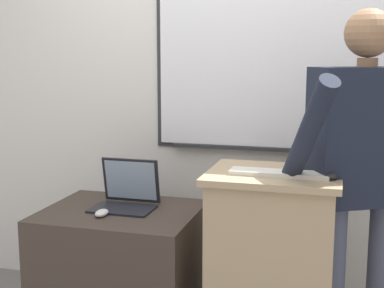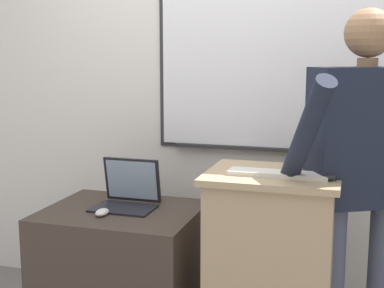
% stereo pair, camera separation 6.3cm
% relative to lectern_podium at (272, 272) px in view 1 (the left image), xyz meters
% --- Properties ---
extents(back_wall, '(6.40, 0.17, 2.73)m').
position_rel_lectern_podium_xyz_m(back_wall, '(-0.29, 0.76, 0.88)').
color(back_wall, silver).
rests_on(back_wall, ground_plane).
extents(lectern_podium, '(0.61, 0.50, 0.98)m').
position_rel_lectern_podium_xyz_m(lectern_podium, '(0.00, 0.00, 0.00)').
color(lectern_podium, tan).
rests_on(lectern_podium, ground_plane).
extents(side_desk, '(0.81, 0.66, 0.70)m').
position_rel_lectern_podium_xyz_m(side_desk, '(-0.82, 0.11, -0.14)').
color(side_desk, '#382D26').
rests_on(side_desk, ground_plane).
extents(person_presenter, '(0.65, 0.73, 1.71)m').
position_rel_lectern_podium_xyz_m(person_presenter, '(0.39, 0.10, 0.51)').
color(person_presenter, '#474C60').
rests_on(person_presenter, ground_plane).
extents(laptop, '(0.33, 0.26, 0.26)m').
position_rel_lectern_podium_xyz_m(laptop, '(-0.81, 0.19, 0.29)').
color(laptop, black).
rests_on(laptop, side_desk).
extents(wireless_keyboard, '(0.44, 0.11, 0.02)m').
position_rel_lectern_podium_xyz_m(wireless_keyboard, '(0.03, -0.06, 0.50)').
color(wireless_keyboard, beige).
rests_on(wireless_keyboard, lectern_podium).
extents(computer_mouse_by_laptop, '(0.06, 0.10, 0.03)m').
position_rel_lectern_podium_xyz_m(computer_mouse_by_laptop, '(-0.87, -0.02, 0.22)').
color(computer_mouse_by_laptop, silver).
rests_on(computer_mouse_by_laptop, side_desk).
extents(computer_mouse_by_keyboard, '(0.06, 0.10, 0.03)m').
position_rel_lectern_podium_xyz_m(computer_mouse_by_keyboard, '(0.25, -0.07, 0.50)').
color(computer_mouse_by_keyboard, black).
rests_on(computer_mouse_by_keyboard, lectern_podium).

